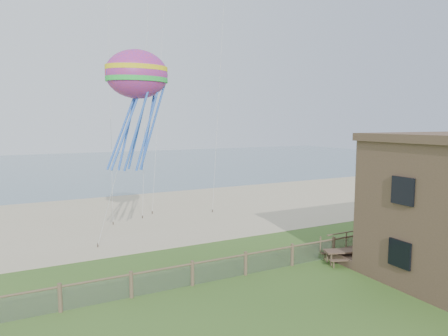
{
  "coord_description": "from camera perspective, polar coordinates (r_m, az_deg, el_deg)",
  "views": [
    {
      "loc": [
        -10.19,
        -11.38,
        7.91
      ],
      "look_at": [
        -0.24,
        8.0,
        5.45
      ],
      "focal_mm": 32.0,
      "sensor_mm": 36.0,
      "label": 1
    }
  ],
  "objects": [
    {
      "name": "ground",
      "position": [
        17.2,
        13.95,
        -21.14
      ],
      "size": [
        160.0,
        160.0,
        0.0
      ],
      "primitive_type": "plane",
      "color": "#34581E",
      "rests_on": "ground"
    },
    {
      "name": "sand_beach",
      "position": [
        35.78,
        -10.01,
        -6.42
      ],
      "size": [
        72.0,
        20.0,
        0.02
      ],
      "primitive_type": "cube",
      "color": "tan",
      "rests_on": "ground"
    },
    {
      "name": "ocean",
      "position": [
        78.44,
        -19.57,
        0.29
      ],
      "size": [
        160.0,
        68.0,
        0.02
      ],
      "primitive_type": "cube",
      "color": "slate",
      "rests_on": "ground"
    },
    {
      "name": "chainlink_fence",
      "position": [
        21.45,
        3.1,
        -13.64
      ],
      "size": [
        36.2,
        0.2,
        1.25
      ],
      "primitive_type": null,
      "color": "brown",
      "rests_on": "ground"
    },
    {
      "name": "motel_deck",
      "position": [
        29.4,
        26.95,
        -9.37
      ],
      "size": [
        15.0,
        2.0,
        0.5
      ],
      "primitive_type": "cube",
      "color": "brown",
      "rests_on": "ground"
    },
    {
      "name": "picnic_table",
      "position": [
        24.06,
        16.58,
        -11.94
      ],
      "size": [
        2.44,
        2.14,
        0.86
      ],
      "primitive_type": null,
      "rotation": [
        0.0,
        0.0,
        -0.34
      ],
      "color": "brown",
      "rests_on": "ground"
    },
    {
      "name": "octopus_kite",
      "position": [
        23.55,
        -12.22,
        8.4
      ],
      "size": [
        4.04,
        3.25,
        7.33
      ],
      "primitive_type": null,
      "rotation": [
        0.0,
        0.0,
        -0.23
      ],
      "color": "#FB3727"
    }
  ]
}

